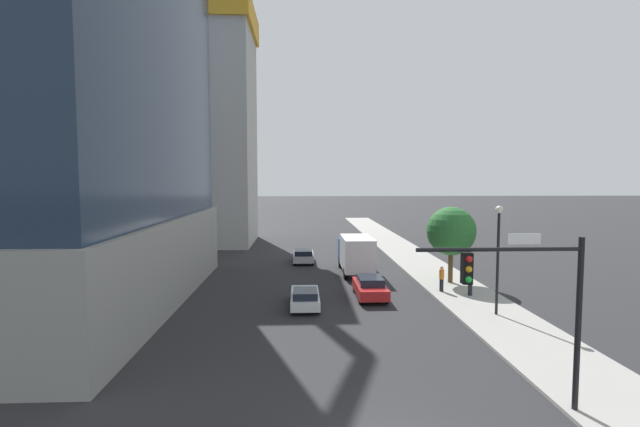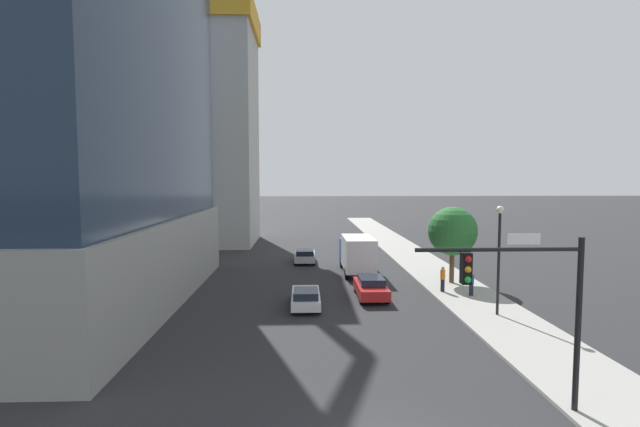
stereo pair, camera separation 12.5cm
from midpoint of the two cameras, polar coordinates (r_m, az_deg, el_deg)
The scene contains 11 objects.
sidewalk at distance 35.71m, azimuth 16.63°, elevation -8.83°, with size 4.65×120.00×0.15m, color #9E9B93.
construction_building at distance 59.98m, azimuth -14.00°, elevation 11.63°, with size 13.02×24.29×37.33m.
traffic_light_pole at distance 17.23m, azimuth 24.35°, elevation -8.57°, with size 5.72×0.48×6.11m.
street_lamp at distance 28.77m, azimuth 21.32°, elevation -3.61°, with size 0.44×0.44×6.38m.
street_tree at distance 36.56m, azimuth 16.11°, elevation -2.13°, with size 3.71×3.71×5.81m.
car_red at distance 31.95m, azimuth 6.40°, elevation -9.00°, with size 1.92×4.64×1.46m.
car_white at distance 29.61m, azimuth -1.64°, elevation -10.27°, with size 1.78×4.66×1.27m.
car_silver at distance 44.56m, azimuth -1.81°, elevation -5.22°, with size 1.94×4.05×1.39m.
box_truck at distance 39.57m, azimuth 4.69°, elevation -4.83°, with size 2.45×7.20×3.24m.
pedestrian_blue_shirt at distance 33.41m, azimuth 18.25°, elevation -8.18°, with size 0.34×0.34×1.64m.
pedestrian_orange_shirt at distance 33.97m, azimuth 14.99°, elevation -7.75°, with size 0.34×0.34×1.80m.
Camera 2 is at (-2.62, -12.91, 8.10)m, focal length 25.97 mm.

